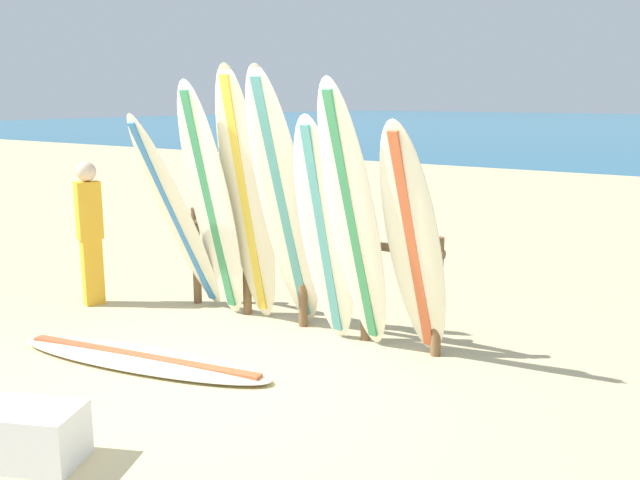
# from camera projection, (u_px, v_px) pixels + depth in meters

# --- Properties ---
(ground_plane) EXTENTS (120.00, 120.00, 0.00)m
(ground_plane) POSITION_uv_depth(u_px,v_px,m) (210.00, 385.00, 5.61)
(ground_plane) COLOR #CCB784
(surfboard_rack) EXTENTS (3.00, 0.09, 1.07)m
(surfboard_rack) POSITION_uv_depth(u_px,v_px,m) (303.00, 262.00, 6.92)
(surfboard_rack) COLOR brown
(surfboard_rack) RESTS_ON ground
(surfboard_leaning_far_left) EXTENTS (0.66, 1.12, 2.12)m
(surfboard_leaning_far_left) POSITION_uv_depth(u_px,v_px,m) (176.00, 216.00, 7.21)
(surfboard_leaning_far_left) COLOR silver
(surfboard_leaning_far_left) RESTS_ON ground
(surfboard_leaning_left) EXTENTS (0.58, 0.71, 2.43)m
(surfboard_leaning_left) POSITION_uv_depth(u_px,v_px,m) (211.00, 203.00, 7.00)
(surfboard_leaning_left) COLOR white
(surfboard_leaning_left) RESTS_ON ground
(surfboard_leaning_center_left) EXTENTS (0.55, 0.66, 2.57)m
(surfboard_leaning_center_left) POSITION_uv_depth(u_px,v_px,m) (246.00, 198.00, 6.86)
(surfboard_leaning_center_left) COLOR beige
(surfboard_leaning_center_left) RESTS_ON ground
(surfboard_leaning_center) EXTENTS (0.61, 1.03, 2.55)m
(surfboard_leaning_center) POSITION_uv_depth(u_px,v_px,m) (284.00, 204.00, 6.54)
(surfboard_leaning_center) COLOR white
(surfboard_leaning_center) RESTS_ON ground
(surfboard_leaning_center_right) EXTENTS (0.51, 0.65, 2.13)m
(surfboard_leaning_center_right) POSITION_uv_depth(u_px,v_px,m) (324.00, 232.00, 6.29)
(surfboard_leaning_center_right) COLOR white
(surfboard_leaning_center_right) RESTS_ON ground
(surfboard_leaning_right) EXTENTS (0.50, 0.90, 2.43)m
(surfboard_leaning_right) POSITION_uv_depth(u_px,v_px,m) (354.00, 221.00, 5.98)
(surfboard_leaning_right) COLOR white
(surfboard_leaning_right) RESTS_ON ground
(surfboard_leaning_far_right) EXTENTS (0.53, 0.87, 2.11)m
(surfboard_leaning_far_right) POSITION_uv_depth(u_px,v_px,m) (414.00, 245.00, 5.83)
(surfboard_leaning_far_right) COLOR silver
(surfboard_leaning_far_right) RESTS_ON ground
(surfboard_lying_on_sand) EXTENTS (2.60, 1.02, 0.08)m
(surfboard_lying_on_sand) POSITION_uv_depth(u_px,v_px,m) (141.00, 359.00, 6.07)
(surfboard_lying_on_sand) COLOR beige
(surfboard_lying_on_sand) RESTS_ON ground
(beachgoer_standing) EXTENTS (0.24, 0.29, 1.58)m
(beachgoer_standing) POSITION_uv_depth(u_px,v_px,m) (90.00, 227.00, 7.62)
(beachgoer_standing) COLOR gold
(beachgoer_standing) RESTS_ON ground
(cooler_box) EXTENTS (0.71, 0.61, 0.36)m
(cooler_box) POSITION_uv_depth(u_px,v_px,m) (33.00, 435.00, 4.39)
(cooler_box) COLOR white
(cooler_box) RESTS_ON ground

